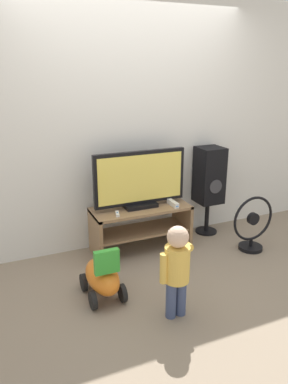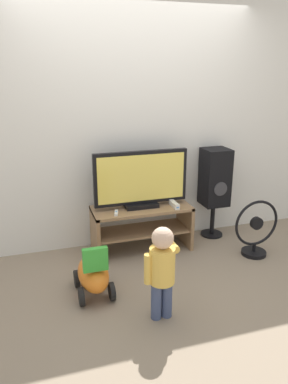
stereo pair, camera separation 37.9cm
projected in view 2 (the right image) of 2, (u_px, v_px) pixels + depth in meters
ground_plane at (148, 258)px, 3.90m from camera, size 16.00×16.00×0.00m
wall_back at (133, 126)px, 3.95m from camera, size 10.00×0.06×2.60m
tv_stand at (142, 222)px, 3.99m from camera, size 1.04×0.43×0.49m
television at (141, 180)px, 3.86m from camera, size 0.99×0.20×0.60m
game_console at (174, 204)px, 3.94m from camera, size 0.05×0.20×0.05m
remote_primary at (116, 213)px, 3.75m from camera, size 0.07×0.13×0.03m
child at (162, 265)px, 2.84m from camera, size 0.29×0.44×0.77m
speaker_tower at (215, 179)px, 4.22m from camera, size 0.29×0.29×1.04m
floor_fan at (256, 231)px, 3.88m from camera, size 0.50×0.26×0.61m
ride_on_toy at (93, 274)px, 3.22m from camera, size 0.30×0.53×0.50m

